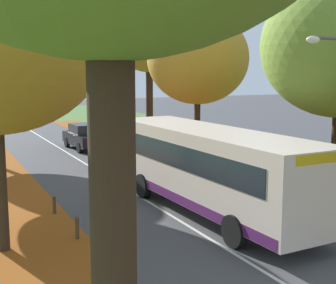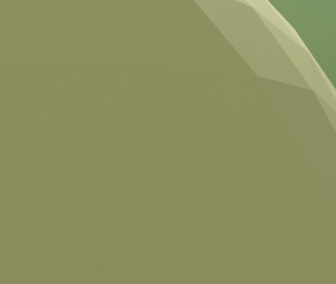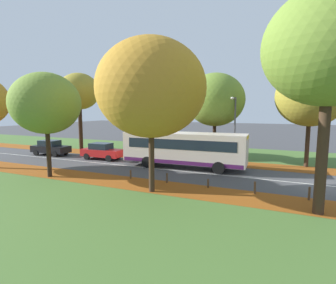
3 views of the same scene
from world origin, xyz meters
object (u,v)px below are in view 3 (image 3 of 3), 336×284
tree_right_nearest (310,97)px  bollard_sixth (131,174)px  tree_right_far (79,92)px  bollard_fifth (167,178)px  tree_left_near (151,88)px  streetlamp_right (234,123)px  tree_right_near (215,100)px  bollard_fourth (208,183)px  bollard_second (309,194)px  bus (184,148)px  car_red_lead (102,151)px  tree_left_mid (46,103)px  tree_right_mid (129,103)px  car_black_following (51,148)px  tree_left_nearest (330,48)px  bollard_third (255,188)px

tree_right_nearest → bollard_sixth: (-9.54, 11.86, -5.71)m
tree_right_far → bollard_fifth: tree_right_far is taller
tree_left_near → streetlamp_right: (9.32, -3.25, -2.41)m
tree_right_near → bollard_fourth: tree_right_near is taller
bollard_fourth → streetlamp_right: bearing=-2.6°
bollard_second → bollard_fifth: (0.01, 8.51, -0.03)m
bollard_fourth → bollard_sixth: bearing=90.9°
tree_right_near → bus: bearing=161.1°
tree_left_near → streetlamp_right: bearing=-19.2°
bollard_fourth → car_red_lead: 13.28m
tree_left_mid → bollard_fourth: tree_left_mid is taller
bollard_second → tree_right_mid: bearing=62.1°
tree_right_mid → bollard_second: tree_right_mid is taller
tree_right_far → car_black_following: tree_right_far is taller
tree_right_near → bollard_second: (-9.39, -7.58, -5.49)m
tree_right_mid → streetlamp_right: size_ratio=1.35×
tree_right_nearest → bus: size_ratio=0.82×
tree_right_far → bollard_sixth: 17.54m
tree_left_near → bollard_fifth: 6.17m
tree_left_mid → bollard_second: (1.95, -17.11, -4.99)m
bollard_fourth → car_red_lead: car_red_lead is taller
tree_right_mid → car_red_lead: bearing=166.2°
tree_left_mid → tree_right_mid: tree_right_mid is taller
tree_right_mid → bus: size_ratio=0.77×
tree_right_mid → car_red_lead: size_ratio=1.91×
tree_left_near → tree_right_near: (11.47, -1.01, -0.28)m
tree_left_mid → streetlamp_right: tree_left_mid is taller
bollard_fourth → car_black_following: car_black_following is taller
car_red_lead → car_black_following: (-0.27, 6.68, 0.00)m
tree_left_near → streetlamp_right: tree_left_near is taller
tree_left_nearest → tree_right_near: (11.33, 7.80, -1.78)m
tree_right_mid → bollard_fourth: (-8.94, -11.30, -5.38)m
bollard_fifth → car_red_lead: car_red_lead is taller
tree_right_far → bollard_sixth: tree_right_far is taller
tree_right_near → bollard_second: tree_right_near is taller
tree_right_nearest → bollard_sixth: bearing=128.8°
tree_left_mid → tree_left_nearest: bearing=-89.9°
tree_right_near → bollard_second: bearing=-141.1°
tree_left_near → car_red_lead: tree_left_near is taller
tree_right_near → bollard_fifth: (-9.38, 0.93, -5.52)m
streetlamp_right → car_black_following: (-2.28, 19.23, -2.92)m
bollard_third → bus: size_ratio=0.07×
bollard_sixth → tree_left_near: bearing=-126.7°
bollard_fourth → tree_right_mid: bearing=51.6°
streetlamp_right → car_black_following: streetlamp_right is taller
bollard_fifth → tree_right_far: bearing=59.1°
tree_right_near → bollard_sixth: size_ratio=13.47×
tree_left_mid → bollard_second: size_ratio=10.17×
car_black_following → tree_right_nearest: bearing=-79.7°
tree_right_far → car_black_following: (-4.57, 0.17, -6.28)m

